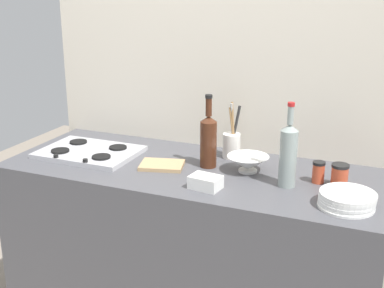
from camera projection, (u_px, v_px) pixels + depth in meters
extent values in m
cube|color=#4C4C51|center=(192.00, 252.00, 2.60)|extent=(1.80, 0.70, 0.90)
cube|color=beige|center=(220.00, 77.00, 2.68)|extent=(1.90, 0.06, 2.54)
cube|color=#B2B2B7|center=(90.00, 152.00, 2.65)|extent=(0.48, 0.35, 0.02)
cylinder|color=black|center=(60.00, 151.00, 2.62)|extent=(0.09, 0.09, 0.01)
cylinder|color=black|center=(101.00, 157.00, 2.53)|extent=(0.09, 0.09, 0.01)
cylinder|color=black|center=(78.00, 142.00, 2.76)|extent=(0.09, 0.09, 0.01)
cylinder|color=black|center=(118.00, 147.00, 2.67)|extent=(0.09, 0.09, 0.01)
cylinder|color=black|center=(56.00, 156.00, 2.53)|extent=(0.02, 0.02, 0.02)
cylinder|color=black|center=(85.00, 161.00, 2.47)|extent=(0.02, 0.02, 0.02)
cylinder|color=white|center=(346.00, 206.00, 2.04)|extent=(0.22, 0.22, 0.01)
cylinder|color=white|center=(346.00, 203.00, 2.04)|extent=(0.22, 0.22, 0.01)
cylinder|color=white|center=(347.00, 201.00, 2.04)|extent=(0.22, 0.22, 0.01)
cylinder|color=white|center=(347.00, 198.00, 2.04)|extent=(0.22, 0.22, 0.01)
cylinder|color=white|center=(348.00, 196.00, 2.03)|extent=(0.22, 0.22, 0.01)
cylinder|color=white|center=(348.00, 194.00, 2.03)|extent=(0.22, 0.22, 0.01)
cylinder|color=gray|center=(288.00, 159.00, 2.21)|extent=(0.08, 0.08, 0.25)
cone|color=gray|center=(290.00, 128.00, 2.17)|extent=(0.08, 0.08, 0.03)
cylinder|color=gray|center=(291.00, 115.00, 2.16)|extent=(0.03, 0.03, 0.08)
cylinder|color=#B21E1E|center=(291.00, 104.00, 2.14)|extent=(0.03, 0.03, 0.02)
cylinder|color=#472314|center=(208.00, 144.00, 2.45)|extent=(0.08, 0.08, 0.22)
cone|color=#472314|center=(209.00, 119.00, 2.41)|extent=(0.08, 0.08, 0.03)
cylinder|color=#472314|center=(209.00, 107.00, 2.39)|extent=(0.03, 0.03, 0.09)
cylinder|color=black|center=(209.00, 96.00, 2.38)|extent=(0.03, 0.03, 0.02)
cylinder|color=white|center=(248.00, 171.00, 2.42)|extent=(0.09, 0.09, 0.01)
cone|color=white|center=(248.00, 163.00, 2.40)|extent=(0.19, 0.19, 0.07)
cube|color=white|center=(206.00, 182.00, 2.22)|extent=(0.14, 0.11, 0.06)
cylinder|color=silver|center=(231.00, 146.00, 2.59)|extent=(0.09, 0.09, 0.12)
cylinder|color=#997247|center=(232.00, 128.00, 2.56)|extent=(0.04, 0.02, 0.20)
cylinder|color=#997247|center=(233.00, 125.00, 2.56)|extent=(0.03, 0.03, 0.23)
cylinder|color=#262626|center=(236.00, 127.00, 2.57)|extent=(0.04, 0.05, 0.21)
cylinder|color=#B7B7B2|center=(233.00, 125.00, 2.57)|extent=(0.02, 0.04, 0.23)
cylinder|color=#C64C2D|center=(318.00, 173.00, 2.28)|extent=(0.05, 0.05, 0.08)
cylinder|color=black|center=(319.00, 163.00, 2.26)|extent=(0.06, 0.06, 0.01)
cylinder|color=#C64C2D|center=(339.00, 177.00, 2.23)|extent=(0.07, 0.07, 0.09)
cylinder|color=black|center=(341.00, 166.00, 2.21)|extent=(0.08, 0.08, 0.01)
cube|color=tan|center=(162.00, 165.00, 2.47)|extent=(0.23, 0.20, 0.02)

